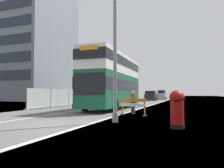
% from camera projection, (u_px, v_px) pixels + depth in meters
% --- Properties ---
extents(ground, '(140.00, 280.00, 0.10)m').
position_uv_depth(ground, '(69.00, 124.00, 10.16)').
color(ground, '#565451').
extents(double_decker_bus, '(3.07, 11.11, 5.07)m').
position_uv_depth(double_decker_bus, '(113.00, 81.00, 20.07)').
color(double_decker_bus, '#145638').
rests_on(double_decker_bus, ground).
extents(lamppost_foreground, '(0.29, 0.70, 9.17)m').
position_uv_depth(lamppost_foreground, '(115.00, 37.00, 10.75)').
color(lamppost_foreground, gray).
rests_on(lamppost_foreground, ground).
extents(red_pillar_postbox, '(0.63, 0.63, 1.60)m').
position_uv_depth(red_pillar_postbox, '(177.00, 107.00, 8.79)').
color(red_pillar_postbox, black).
rests_on(red_pillar_postbox, ground).
extents(roadworks_barrier, '(1.79, 0.74, 1.12)m').
position_uv_depth(roadworks_barrier, '(133.00, 105.00, 13.77)').
color(roadworks_barrier, orange).
rests_on(roadworks_barrier, ground).
extents(construction_site_fence, '(0.44, 20.60, 1.99)m').
position_uv_depth(construction_site_fence, '(82.00, 97.00, 27.92)').
color(construction_site_fence, '#A8AAAD').
rests_on(construction_site_fence, ground).
extents(car_oncoming_near, '(1.93, 4.59, 2.16)m').
position_uv_depth(car_oncoming_near, '(121.00, 96.00, 37.60)').
color(car_oncoming_near, maroon).
rests_on(car_oncoming_near, ground).
extents(car_receding_mid, '(2.02, 4.33, 2.02)m').
position_uv_depth(car_receding_mid, '(151.00, 96.00, 43.38)').
color(car_receding_mid, black).
rests_on(car_receding_mid, ground).
extents(car_receding_far, '(2.08, 4.30, 2.28)m').
position_uv_depth(car_receding_far, '(162.00, 95.00, 52.22)').
color(car_receding_far, gray).
rests_on(car_receding_far, ground).
extents(car_far_side, '(2.04, 4.20, 2.20)m').
position_uv_depth(car_far_side, '(149.00, 95.00, 62.23)').
color(car_far_side, maroon).
rests_on(car_far_side, ground).
extents(bare_tree_far_verge_near, '(2.14, 3.39, 4.33)m').
position_uv_depth(bare_tree_far_verge_near, '(100.00, 91.00, 51.83)').
color(bare_tree_far_verge_near, '#4C3D2D').
rests_on(bare_tree_far_verge_near, ground).
extents(pedestrian_at_kerb, '(0.34, 0.34, 1.66)m').
position_uv_depth(pedestrian_at_kerb, '(133.00, 102.00, 14.92)').
color(pedestrian_at_kerb, '#2D3342').
rests_on(pedestrian_at_kerb, ground).
extents(backdrop_office_block, '(24.81, 15.66, 26.78)m').
position_uv_depth(backdrop_office_block, '(15.00, 42.00, 48.83)').
color(backdrop_office_block, gray).
rests_on(backdrop_office_block, ground).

